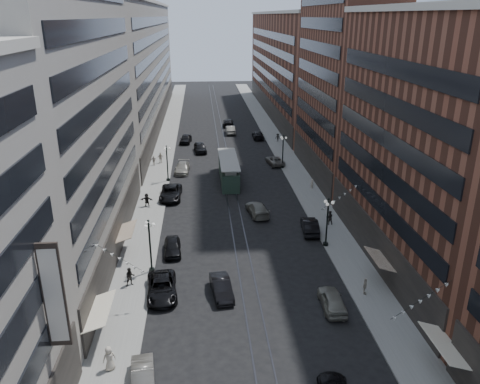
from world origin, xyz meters
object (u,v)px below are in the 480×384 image
object	(u,v)px
car_12	(258,135)
car_extra_0	(172,247)
car_extra_1	(257,209)
car_10	(310,226)
car_1	(143,378)
lamppost_sw_mid	(167,162)
car_5	(221,287)
car_11	(275,160)
pedestrian_4	(365,286)
pedestrian_5	(147,200)
pedestrian_6	(161,158)
car_4	(332,300)
lamppost_sw_far	(150,244)
car_2	(162,288)
car_9	(186,139)
car_extra_2	(228,123)
car_8	(182,168)
streetcar	(229,170)
pedestrian_9	(278,138)
car_14	(230,130)
pedestrian_2	(130,277)
pedestrian_7	(330,218)
car_7	(171,193)
pedestrian_8	(312,184)
lamppost_se_far	(327,221)
pedestrian_1	(109,358)
pedestrian_extra_0	(154,160)
lamppost_se_mid	(283,150)
car_13	(200,147)

from	to	relation	value
car_12	car_extra_0	distance (m)	50.50
car_extra_1	car_10	bearing A→B (deg)	126.21
car_1	car_extra_1	distance (m)	30.65
lamppost_sw_mid	car_10	size ratio (longest dim) A/B	1.13
car_10	car_extra_0	bearing A→B (deg)	18.92
car_5	car_11	xyz separation A→B (m)	(10.88, 38.71, -0.07)
car_5	pedestrian_4	distance (m)	12.88
car_5	pedestrian_4	bearing A→B (deg)	-12.31
pedestrian_5	pedestrian_6	world-z (taller)	pedestrian_6
car_4	car_extra_1	xyz separation A→B (m)	(-4.01, 20.65, -0.01)
lamppost_sw_far	car_2	xyz separation A→B (m)	(1.29, -4.11, -2.31)
lamppost_sw_far	car_11	size ratio (longest dim) A/B	1.09
car_9	car_extra_0	size ratio (longest dim) A/B	1.11
car_5	car_12	bearing A→B (deg)	72.64
car_4	lamppost_sw_far	bearing A→B (deg)	-22.94
car_4	car_5	distance (m)	9.79
car_extra_2	car_8	bearing A→B (deg)	79.33
pedestrian_4	pedestrian_6	world-z (taller)	pedestrian_6
streetcar	car_extra_2	size ratio (longest dim) A/B	2.21
pedestrian_9	car_14	bearing A→B (deg)	162.58
car_10	pedestrian_4	bearing A→B (deg)	103.82
pedestrian_2	pedestrian_9	distance (m)	55.84
pedestrian_2	pedestrian_7	bearing A→B (deg)	9.42
car_1	car_7	bearing A→B (deg)	82.58
pedestrian_4	pedestrian_6	bearing A→B (deg)	45.73
pedestrian_9	car_9	bearing A→B (deg)	-158.67
car_4	pedestrian_9	world-z (taller)	pedestrian_9
pedestrian_8	lamppost_se_far	bearing A→B (deg)	59.75
pedestrian_4	car_2	bearing A→B (deg)	104.01
car_7	car_14	distance (m)	38.45
car_10	car_extra_2	distance (m)	56.88
car_9	car_extra_1	bearing A→B (deg)	-67.17
pedestrian_1	car_10	size ratio (longest dim) A/B	0.38
car_1	car_extra_2	distance (m)	80.13
car_extra_0	pedestrian_extra_0	world-z (taller)	pedestrian_extra_0
lamppost_sw_far	car_4	distance (m)	17.76
car_1	car_11	bearing A→B (deg)	63.91
pedestrian_4	car_4	bearing A→B (deg)	134.95
lamppost_sw_far	car_7	xyz separation A→B (m)	(0.80, 19.84, -2.25)
lamppost_sw_far	car_8	bearing A→B (deg)	86.25
car_7	pedestrian_6	world-z (taller)	pedestrian_6
car_extra_2	pedestrian_1	bearing A→B (deg)	85.59
car_7	lamppost_sw_mid	bearing A→B (deg)	98.08
lamppost_se_mid	car_8	world-z (taller)	lamppost_se_mid
pedestrian_1	pedestrian_2	bearing A→B (deg)	-114.09
car_12	car_11	bearing A→B (deg)	93.17
lamppost_se_far	pedestrian_6	xyz separation A→B (m)	(-20.18, 32.25, -2.03)
car_7	car_13	distance (m)	23.47
lamppost_sw_mid	car_13	world-z (taller)	lamppost_sw_mid
lamppost_se_mid	car_12	bearing A→B (deg)	94.71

